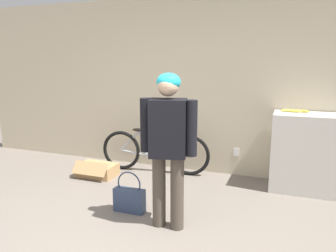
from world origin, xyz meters
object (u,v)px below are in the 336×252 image
(banana, at_px, (295,111))
(bicycle, at_px, (154,151))
(person, at_px, (168,138))
(cardboard_box, at_px, (97,170))
(handbag, at_px, (129,199))

(banana, bearing_deg, bicycle, -176.92)
(person, distance_m, bicycle, 1.80)
(cardboard_box, bearing_deg, banana, 11.83)
(cardboard_box, bearing_deg, person, -34.71)
(banana, bearing_deg, cardboard_box, -168.17)
(person, distance_m, cardboard_box, 2.02)
(cardboard_box, bearing_deg, handbag, -41.82)
(person, height_order, handbag, person)
(bicycle, distance_m, cardboard_box, 0.89)
(handbag, xyz_separation_m, cardboard_box, (-0.99, 0.88, -0.06))
(handbag, bearing_deg, person, -17.25)
(person, xyz_separation_m, cardboard_box, (-1.51, 1.05, -0.84))
(person, distance_m, handbag, 0.95)
(banana, bearing_deg, person, -125.62)
(person, bearing_deg, cardboard_box, 131.14)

